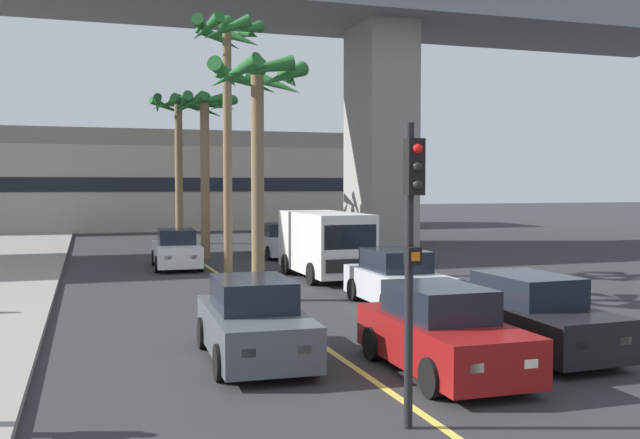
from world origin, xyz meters
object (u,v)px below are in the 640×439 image
(traffic_light_median_near, at_px, (411,233))
(car_queue_fifth, at_px, (531,317))
(car_queue_front, at_px, (279,241))
(car_queue_second, at_px, (177,250))
(palm_tree_mid_median, at_px, (205,125))
(delivery_van, at_px, (325,243))
(car_queue_fourth, at_px, (441,333))
(car_queue_third, at_px, (254,323))
(palm_tree_near_median, at_px, (179,128))
(car_queue_sixth, at_px, (397,280))
(palm_tree_far_median, at_px, (259,104))
(palm_tree_farthest_median, at_px, (228,64))

(traffic_light_median_near, bearing_deg, car_queue_fifth, 38.90)
(car_queue_front, bearing_deg, traffic_light_median_near, -100.32)
(car_queue_second, relative_size, palm_tree_mid_median, 0.56)
(car_queue_fifth, bearing_deg, delivery_van, 91.66)
(car_queue_fourth, bearing_deg, car_queue_front, 83.25)
(traffic_light_median_near, distance_m, palm_tree_mid_median, 23.56)
(car_queue_third, bearing_deg, palm_tree_near_median, 86.02)
(car_queue_fourth, bearing_deg, car_queue_sixth, 72.46)
(palm_tree_mid_median, bearing_deg, car_queue_front, 0.23)
(palm_tree_near_median, distance_m, palm_tree_far_median, 20.77)
(delivery_van, distance_m, palm_tree_mid_median, 9.65)
(car_queue_fifth, height_order, palm_tree_mid_median, palm_tree_mid_median)
(palm_tree_farthest_median, bearing_deg, car_queue_fifth, -75.82)
(car_queue_third, xyz_separation_m, palm_tree_far_median, (1.71, 6.89, 4.95))
(traffic_light_median_near, relative_size, palm_tree_near_median, 0.50)
(traffic_light_median_near, xyz_separation_m, palm_tree_far_median, (0.53, 11.40, 2.96))
(car_queue_front, bearing_deg, car_queue_fourth, -96.75)
(palm_tree_near_median, bearing_deg, traffic_light_median_near, -91.32)
(car_queue_third, bearing_deg, delivery_van, 65.28)
(car_queue_fifth, relative_size, delivery_van, 0.79)
(car_queue_fifth, bearing_deg, palm_tree_far_median, 114.71)
(car_queue_second, bearing_deg, palm_tree_mid_median, 61.74)
(palm_tree_near_median, bearing_deg, car_queue_second, -97.45)
(delivery_van, bearing_deg, palm_tree_near_median, 100.59)
(car_queue_third, xyz_separation_m, delivery_van, (5.04, 10.96, 0.57))
(car_queue_fifth, bearing_deg, car_queue_second, 106.58)
(car_queue_third, relative_size, traffic_light_median_near, 0.99)
(car_queue_second, xyz_separation_m, traffic_light_median_near, (0.81, -20.27, 1.99))
(traffic_light_median_near, height_order, palm_tree_mid_median, palm_tree_mid_median)
(car_queue_second, bearing_deg, traffic_light_median_near, -87.71)
(car_queue_front, distance_m, car_queue_sixth, 14.05)
(car_queue_front, relative_size, palm_tree_mid_median, 0.55)
(car_queue_fourth, distance_m, palm_tree_farthest_median, 16.28)
(delivery_van, xyz_separation_m, palm_tree_farthest_median, (-3.14, 1.73, 6.44))
(car_queue_second, distance_m, palm_tree_farthest_median, 7.80)
(car_queue_sixth, relative_size, traffic_light_median_near, 0.98)
(car_queue_front, bearing_deg, palm_tree_far_median, -107.31)
(palm_tree_far_median, bearing_deg, car_queue_fourth, -81.92)
(car_queue_sixth, relative_size, palm_tree_mid_median, 0.55)
(car_queue_third, xyz_separation_m, palm_tree_mid_median, (2.01, 18.80, 5.29))
(traffic_light_median_near, relative_size, palm_tree_farthest_median, 0.44)
(palm_tree_near_median, bearing_deg, car_queue_sixth, -82.10)
(car_queue_second, distance_m, palm_tree_mid_median, 6.32)
(palm_tree_far_median, xyz_separation_m, palm_tree_farthest_median, (0.19, 5.80, 2.06))
(palm_tree_mid_median, bearing_deg, palm_tree_near_median, 90.53)
(traffic_light_median_near, bearing_deg, palm_tree_farthest_median, 87.59)
(delivery_van, bearing_deg, palm_tree_far_median, -129.32)
(car_queue_sixth, relative_size, palm_tree_near_median, 0.49)
(palm_tree_mid_median, bearing_deg, car_queue_third, -96.09)
(car_queue_front, relative_size, traffic_light_median_near, 0.98)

